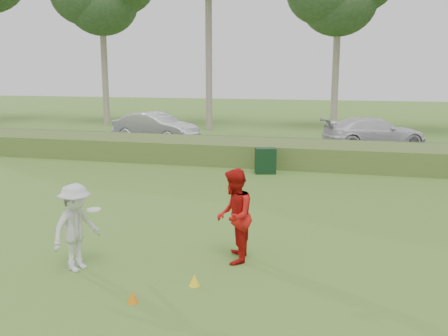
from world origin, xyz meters
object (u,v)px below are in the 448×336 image
(player_white, at_px, (76,227))
(car_mid, at_px, (155,127))
(utility_cabinet, at_px, (265,161))
(car_right, at_px, (374,132))
(cone_orange, at_px, (133,297))
(player_red, at_px, (234,216))
(cone_yellow, at_px, (194,280))

(player_white, bearing_deg, car_mid, 34.46)
(utility_cabinet, xyz_separation_m, car_mid, (-7.20, 6.58, 0.36))
(player_white, height_order, car_right, player_white)
(player_white, xyz_separation_m, utility_cabinet, (1.93, 10.23, -0.38))
(cone_orange, xyz_separation_m, car_right, (4.47, 18.92, 0.71))
(player_red, relative_size, car_mid, 0.40)
(cone_orange, bearing_deg, car_mid, 111.20)
(cone_orange, bearing_deg, player_red, 61.79)
(car_right, bearing_deg, utility_cabinet, 130.49)
(cone_orange, xyz_separation_m, car_mid, (-6.93, 17.88, 0.75))
(player_white, relative_size, cone_yellow, 7.76)
(utility_cabinet, bearing_deg, car_mid, 121.19)
(car_mid, bearing_deg, player_red, -137.42)
(cone_yellow, height_order, car_right, car_right)
(cone_orange, distance_m, utility_cabinet, 11.31)
(cone_orange, bearing_deg, car_right, 76.70)
(player_red, relative_size, utility_cabinet, 1.98)
(car_mid, bearing_deg, utility_cabinet, -117.41)
(player_white, bearing_deg, utility_cabinet, 6.37)
(cone_orange, relative_size, cone_yellow, 0.93)
(cone_orange, height_order, car_mid, car_mid)
(utility_cabinet, bearing_deg, player_white, -117.06)
(player_white, distance_m, cone_yellow, 2.58)
(cone_orange, height_order, car_right, car_right)
(player_white, height_order, cone_orange, player_white)
(player_red, xyz_separation_m, car_right, (3.26, 16.65, -0.16))
(player_red, height_order, cone_yellow, player_red)
(player_red, bearing_deg, car_mid, -161.19)
(player_red, bearing_deg, player_white, -76.03)
(player_white, distance_m, player_red, 3.12)
(player_red, relative_size, car_right, 0.37)
(player_white, distance_m, utility_cabinet, 10.42)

